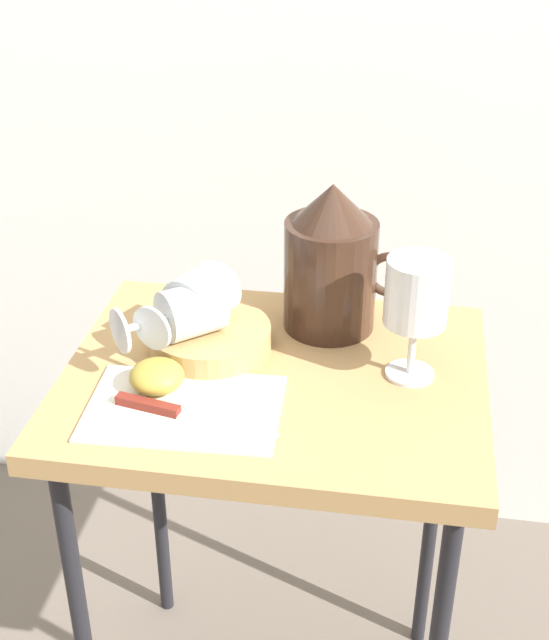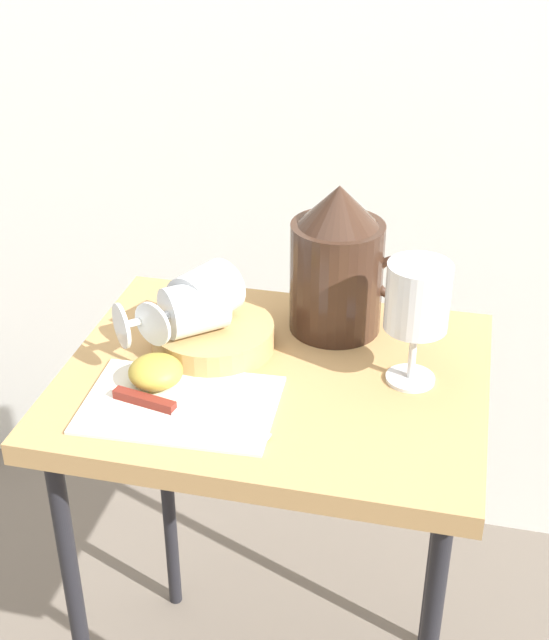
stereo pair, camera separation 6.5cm
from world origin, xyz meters
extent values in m
cube|color=white|center=(0.00, 0.54, 1.03)|extent=(2.40, 0.03, 2.06)
cube|color=#AD8451|center=(0.00, 0.00, 0.66)|extent=(0.55, 0.44, 0.03)
cylinder|color=black|center=(-0.24, -0.18, 0.32)|extent=(0.02, 0.02, 0.65)
cylinder|color=black|center=(-0.24, 0.18, 0.32)|extent=(0.02, 0.02, 0.65)
cylinder|color=black|center=(0.24, 0.18, 0.32)|extent=(0.02, 0.02, 0.65)
cube|color=silver|center=(-0.10, -0.10, 0.68)|extent=(0.25, 0.17, 0.00)
cylinder|color=tan|center=(-0.10, 0.04, 0.69)|extent=(0.17, 0.17, 0.03)
cylinder|color=#382319|center=(0.06, 0.14, 0.76)|extent=(0.13, 0.13, 0.16)
cylinder|color=orange|center=(0.06, 0.14, 0.72)|extent=(0.12, 0.12, 0.09)
cone|color=#382319|center=(0.06, 0.14, 0.86)|extent=(0.11, 0.11, 0.06)
torus|color=#382319|center=(0.14, 0.14, 0.76)|extent=(0.07, 0.01, 0.07)
cylinder|color=silver|center=(0.18, 0.02, 0.68)|extent=(0.06, 0.06, 0.00)
cylinder|color=silver|center=(0.18, 0.02, 0.72)|extent=(0.01, 0.01, 0.07)
cylinder|color=silver|center=(0.18, 0.02, 0.80)|extent=(0.08, 0.08, 0.09)
cylinder|color=orange|center=(0.18, 0.02, 0.78)|extent=(0.07, 0.07, 0.04)
cylinder|color=silver|center=(-0.11, 0.02, 0.75)|extent=(0.11, 0.10, 0.07)
cylinder|color=silver|center=(-0.17, -0.02, 0.75)|extent=(0.05, 0.05, 0.01)
cylinder|color=silver|center=(-0.19, -0.04, 0.75)|extent=(0.04, 0.05, 0.06)
cylinder|color=silver|center=(-0.11, 0.06, 0.75)|extent=(0.10, 0.10, 0.08)
cylinder|color=silver|center=(-0.14, -0.01, 0.75)|extent=(0.03, 0.06, 0.01)
cylinder|color=silver|center=(-0.15, -0.03, 0.75)|extent=(0.06, 0.03, 0.06)
ellipsoid|color=#B29938|center=(-0.14, -0.07, 0.70)|extent=(0.07, 0.07, 0.04)
cube|color=silver|center=(-0.04, -0.13, 0.68)|extent=(0.13, 0.04, 0.00)
cube|color=maroon|center=(-0.14, -0.11, 0.69)|extent=(0.09, 0.03, 0.01)
camera|label=1|loc=(0.16, -0.96, 1.32)|focal=49.45mm
camera|label=2|loc=(0.22, -0.94, 1.32)|focal=49.45mm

